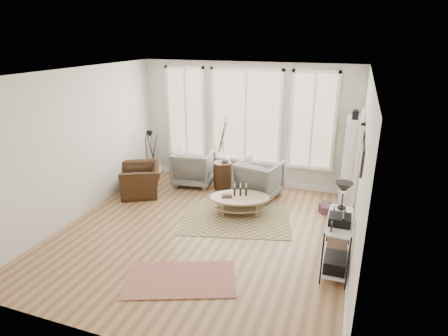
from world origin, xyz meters
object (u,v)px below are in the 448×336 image
at_px(armchair_left, 194,167).
at_px(accent_chair, 142,180).
at_px(coffee_table, 239,200).
at_px(low_shelf, 338,238).
at_px(side_table, 222,153).
at_px(bookcase, 350,162).
at_px(armchair_right, 259,179).

xyz_separation_m(armchair_left, accent_chair, (-0.89, -0.94, -0.09)).
bearing_deg(coffee_table, accent_chair, 173.59).
bearing_deg(low_shelf, coffee_table, 147.53).
xyz_separation_m(coffee_table, accent_chair, (-2.43, 0.27, 0.03)).
height_order(side_table, accent_chair, side_table).
distance_m(armchair_left, side_table, 0.88).
height_order(bookcase, low_shelf, bookcase).
height_order(armchair_right, accent_chair, armchair_right).
height_order(coffee_table, side_table, side_table).
relative_size(bookcase, accent_chair, 2.00).
bearing_deg(accent_chair, low_shelf, 41.29).
height_order(armchair_left, side_table, side_table).
relative_size(bookcase, coffee_table, 1.48).
bearing_deg(armchair_left, coffee_table, 133.54).
distance_m(bookcase, armchair_left, 3.62).
xyz_separation_m(bookcase, armchair_right, (-1.89, -0.25, -0.54)).
xyz_separation_m(side_table, accent_chair, (-1.64, -0.91, -0.53)).
xyz_separation_m(bookcase, accent_chair, (-4.46, -0.99, -0.62)).
distance_m(bookcase, accent_chair, 4.61).
xyz_separation_m(low_shelf, coffee_table, (-1.98, 1.26, -0.21)).
xyz_separation_m(low_shelf, armchair_right, (-1.84, 2.27, -0.09)).
distance_m(coffee_table, side_table, 1.53).
bearing_deg(armchair_left, side_table, 169.51).
bearing_deg(accent_chair, side_table, 89.52).
bearing_deg(armchair_right, armchair_left, 5.17).
bearing_deg(side_table, coffee_table, -56.53).
xyz_separation_m(coffee_table, armchair_left, (-1.54, 1.22, 0.13)).
height_order(bookcase, coffee_table, bookcase).
relative_size(armchair_left, armchair_right, 1.02).
height_order(bookcase, armchair_left, bookcase).
bearing_deg(side_table, bookcase, 1.51).
relative_size(low_shelf, accent_chair, 1.27).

